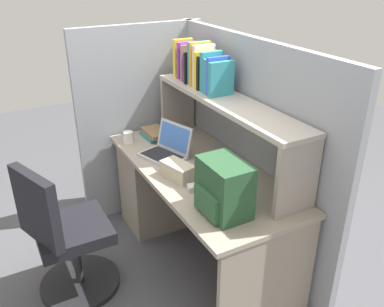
{
  "coord_description": "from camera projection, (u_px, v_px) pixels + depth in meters",
  "views": [
    {
      "loc": [
        2.09,
        -1.18,
        1.99
      ],
      "look_at": [
        0.0,
        -0.05,
        0.85
      ],
      "focal_mm": 38.36,
      "sensor_mm": 36.0,
      "label": 1
    }
  ],
  "objects": [
    {
      "name": "reference_books_on_shelf",
      "position": [
        202.0,
        68.0,
        2.8
      ],
      "size": [
        0.57,
        0.18,
        0.3
      ],
      "color": "yellow",
      "rests_on": "overhead_hutch"
    },
    {
      "name": "ground_plane",
      "position": [
        198.0,
        256.0,
        3.02
      ],
      "size": [
        8.0,
        8.0,
        0.0
      ],
      "primitive_type": "plane",
      "color": "#4C4C51"
    },
    {
      "name": "paper_cup",
      "position": [
        128.0,
        137.0,
        3.06
      ],
      "size": [
        0.08,
        0.08,
        0.09
      ],
      "primitive_type": "cylinder",
      "color": "white",
      "rests_on": "desk"
    },
    {
      "name": "computer_mouse",
      "position": [
        196.0,
        187.0,
        2.45
      ],
      "size": [
        0.08,
        0.12,
        0.03
      ],
      "primitive_type": "cube",
      "rotation": [
        0.0,
        0.0,
        -0.25
      ],
      "color": "silver",
      "rests_on": "desk"
    },
    {
      "name": "desk_book_stack",
      "position": [
        154.0,
        134.0,
        3.15
      ],
      "size": [
        0.24,
        0.15,
        0.06
      ],
      "color": "teal",
      "rests_on": "desk"
    },
    {
      "name": "desk",
      "position": [
        174.0,
        185.0,
        3.16
      ],
      "size": [
        1.6,
        0.7,
        0.73
      ],
      "color": "gray",
      "rests_on": "ground_plane"
    },
    {
      "name": "office_chair",
      "position": [
        66.0,
        241.0,
        2.55
      ],
      "size": [
        0.53,
        0.55,
        0.93
      ],
      "rotation": [
        0.0,
        0.0,
        3.5
      ],
      "color": "black",
      "rests_on": "ground_plane"
    },
    {
      "name": "cubicle_partition_rear",
      "position": [
        246.0,
        150.0,
        2.85
      ],
      "size": [
        1.84,
        0.05,
        1.55
      ],
      "primitive_type": "cube",
      "color": "gray",
      "rests_on": "ground_plane"
    },
    {
      "name": "laptop",
      "position": [
        167.0,
        149.0,
        2.86
      ],
      "size": [
        0.37,
        0.34,
        0.22
      ],
      "color": "#B7BABF",
      "rests_on": "desk"
    },
    {
      "name": "backpack",
      "position": [
        223.0,
        188.0,
        2.18
      ],
      "size": [
        0.3,
        0.23,
        0.3
      ],
      "color": "#264C2D",
      "rests_on": "desk"
    },
    {
      "name": "overhead_hutch",
      "position": [
        226.0,
        113.0,
        2.64
      ],
      "size": [
        1.44,
        0.28,
        0.45
      ],
      "color": "gray",
      "rests_on": "desk"
    },
    {
      "name": "cubicle_partition_left",
      "position": [
        143.0,
        122.0,
        3.34
      ],
      "size": [
        0.05,
        1.06,
        1.55
      ],
      "primitive_type": "cube",
      "color": "gray",
      "rests_on": "ground_plane"
    },
    {
      "name": "tissue_box",
      "position": [
        178.0,
        170.0,
        2.57
      ],
      "size": [
        0.24,
        0.17,
        0.1
      ],
      "primitive_type": "cube",
      "rotation": [
        0.0,
        0.0,
        0.27
      ],
      "color": "#BFB299",
      "rests_on": "desk"
    }
  ]
}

